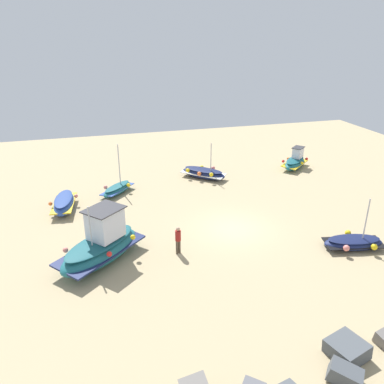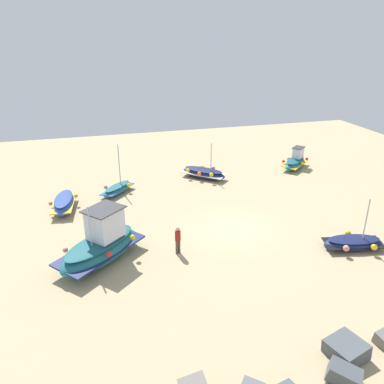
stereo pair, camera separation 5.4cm
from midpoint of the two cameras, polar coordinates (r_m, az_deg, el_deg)
The scene contains 9 objects.
ground_plane at distance 24.78m, azimuth 6.02°, elevation -5.44°, with size 52.61×52.61×0.00m, color tan.
fishing_boat_0 at distance 21.58m, azimuth -13.29°, elevation -7.58°, with size 5.32×5.05×3.54m.
fishing_boat_1 at distance 32.86m, azimuth 1.65°, elevation 2.82°, with size 3.76×3.67×3.20m.
fishing_boat_2 at distance 28.44m, azimuth -18.43°, elevation -1.56°, with size 1.94×3.83×0.95m.
fishing_boat_3 at distance 36.52m, azimuth 14.95°, elevation 4.36°, with size 3.54×3.28×1.90m.
fishing_boat_4 at distance 30.30m, azimuth -11.02°, elevation 0.46°, with size 2.94×3.12×3.84m.
fishing_boat_5 at distance 24.28m, azimuth 22.70°, elevation -6.91°, with size 3.64×2.09×3.14m.
person_walking at distance 21.64m, azimuth -2.14°, elevation -6.87°, with size 0.32×0.32×1.67m.
breakwater_rocks at distance 16.02m, azimuth 19.49°, elevation -23.62°, with size 23.97×2.93×1.30m.
Camera 1 is at (8.36, 20.20, 11.66)m, focal length 36.11 mm.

